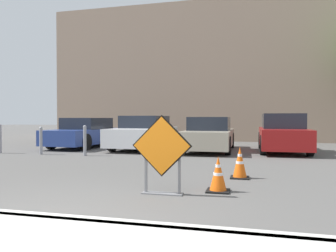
{
  "coord_description": "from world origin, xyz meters",
  "views": [
    {
      "loc": [
        2.47,
        -3.42,
        1.3
      ],
      "look_at": [
        -0.57,
        8.7,
        1.02
      ],
      "focal_mm": 35.0,
      "sensor_mm": 36.0,
      "label": 1
    }
  ],
  "objects_px": {
    "bollard_nearest": "(85,140)",
    "bollard_second": "(41,140)",
    "traffic_cone_second": "(240,163)",
    "road_closed_sign": "(162,153)",
    "traffic_cone_nearest": "(218,175)",
    "parked_car_second": "(144,133)",
    "parked_car_third": "(209,135)",
    "parked_car_fourth": "(283,134)",
    "bollard_third": "(0,138)",
    "parked_car_nearest": "(86,133)"
  },
  "relations": [
    {
      "from": "traffic_cone_nearest",
      "to": "traffic_cone_second",
      "type": "xyz_separation_m",
      "value": [
        0.34,
        1.44,
        0.03
      ]
    },
    {
      "from": "traffic_cone_nearest",
      "to": "parked_car_second",
      "type": "xyz_separation_m",
      "value": [
        -3.88,
        7.63,
        0.37
      ]
    },
    {
      "from": "traffic_cone_second",
      "to": "bollard_second",
      "type": "bearing_deg",
      "value": 156.56
    },
    {
      "from": "bollard_second",
      "to": "traffic_cone_second",
      "type": "bearing_deg",
      "value": -23.44
    },
    {
      "from": "road_closed_sign",
      "to": "bollard_third",
      "type": "xyz_separation_m",
      "value": [
        -7.66,
        5.01,
        -0.15
      ]
    },
    {
      "from": "traffic_cone_nearest",
      "to": "bollard_nearest",
      "type": "distance_m",
      "value": 6.8
    },
    {
      "from": "bollard_third",
      "to": "bollard_second",
      "type": "bearing_deg",
      "value": -0.0
    },
    {
      "from": "road_closed_sign",
      "to": "bollard_second",
      "type": "relative_size",
      "value": 1.36
    },
    {
      "from": "traffic_cone_second",
      "to": "bollard_second",
      "type": "relative_size",
      "value": 0.68
    },
    {
      "from": "traffic_cone_second",
      "to": "parked_car_second",
      "type": "bearing_deg",
      "value": 124.26
    },
    {
      "from": "traffic_cone_second",
      "to": "parked_car_second",
      "type": "distance_m",
      "value": 7.5
    },
    {
      "from": "traffic_cone_nearest",
      "to": "parked_car_fourth",
      "type": "distance_m",
      "value": 7.83
    },
    {
      "from": "parked_car_second",
      "to": "bollard_nearest",
      "type": "bearing_deg",
      "value": 70.04
    },
    {
      "from": "road_closed_sign",
      "to": "traffic_cone_nearest",
      "type": "bearing_deg",
      "value": 27.06
    },
    {
      "from": "parked_car_nearest",
      "to": "parked_car_second",
      "type": "distance_m",
      "value": 2.84
    },
    {
      "from": "parked_car_second",
      "to": "parked_car_nearest",
      "type": "bearing_deg",
      "value": -1.27
    },
    {
      "from": "parked_car_fourth",
      "to": "bollard_nearest",
      "type": "height_order",
      "value": "parked_car_fourth"
    },
    {
      "from": "parked_car_third",
      "to": "bollard_second",
      "type": "relative_size",
      "value": 4.57
    },
    {
      "from": "road_closed_sign",
      "to": "parked_car_fourth",
      "type": "xyz_separation_m",
      "value": [
        2.7,
        8.08,
        -0.03
      ]
    },
    {
      "from": "parked_car_third",
      "to": "parked_car_fourth",
      "type": "xyz_separation_m",
      "value": [
        2.84,
        0.2,
        0.05
      ]
    },
    {
      "from": "traffic_cone_second",
      "to": "bollard_second",
      "type": "distance_m",
      "value": 7.8
    },
    {
      "from": "bollard_nearest",
      "to": "bollard_third",
      "type": "height_order",
      "value": "bollard_third"
    },
    {
      "from": "parked_car_fourth",
      "to": "bollard_nearest",
      "type": "relative_size",
      "value": 3.91
    },
    {
      "from": "traffic_cone_nearest",
      "to": "parked_car_nearest",
      "type": "xyz_separation_m",
      "value": [
        -6.71,
        7.74,
        0.33
      ]
    },
    {
      "from": "traffic_cone_second",
      "to": "parked_car_nearest",
      "type": "bearing_deg",
      "value": 138.23
    },
    {
      "from": "road_closed_sign",
      "to": "parked_car_third",
      "type": "height_order",
      "value": "same"
    },
    {
      "from": "parked_car_nearest",
      "to": "bollard_nearest",
      "type": "xyz_separation_m",
      "value": [
        1.66,
        -3.2,
        -0.07
      ]
    },
    {
      "from": "parked_car_second",
      "to": "bollard_second",
      "type": "bearing_deg",
      "value": 47.36
    },
    {
      "from": "parked_car_fourth",
      "to": "road_closed_sign",
      "type": "bearing_deg",
      "value": 71.77
    },
    {
      "from": "bollard_third",
      "to": "traffic_cone_second",
      "type": "bearing_deg",
      "value": -19.19
    },
    {
      "from": "road_closed_sign",
      "to": "parked_car_nearest",
      "type": "relative_size",
      "value": 0.3
    },
    {
      "from": "traffic_cone_second",
      "to": "parked_car_second",
      "type": "height_order",
      "value": "parked_car_second"
    },
    {
      "from": "parked_car_third",
      "to": "bollard_third",
      "type": "relative_size",
      "value": 4.2
    },
    {
      "from": "road_closed_sign",
      "to": "traffic_cone_second",
      "type": "relative_size",
      "value": 1.99
    },
    {
      "from": "parked_car_nearest",
      "to": "parked_car_fourth",
      "type": "bearing_deg",
      "value": -177.57
    },
    {
      "from": "bollard_second",
      "to": "bollard_nearest",
      "type": "bearing_deg",
      "value": 0.0
    },
    {
      "from": "parked_car_third",
      "to": "parked_car_fourth",
      "type": "relative_size",
      "value": 1.1
    },
    {
      "from": "traffic_cone_second",
      "to": "parked_car_nearest",
      "type": "distance_m",
      "value": 9.46
    },
    {
      "from": "parked_car_nearest",
      "to": "bollard_second",
      "type": "xyz_separation_m",
      "value": [
        -0.1,
        -3.2,
        -0.1
      ]
    },
    {
      "from": "traffic_cone_nearest",
      "to": "parked_car_second",
      "type": "relative_size",
      "value": 0.14
    },
    {
      "from": "parked_car_nearest",
      "to": "parked_car_fourth",
      "type": "distance_m",
      "value": 8.51
    },
    {
      "from": "bollard_nearest",
      "to": "bollard_second",
      "type": "relative_size",
      "value": 1.07
    },
    {
      "from": "road_closed_sign",
      "to": "parked_car_second",
      "type": "xyz_separation_m",
      "value": [
        -2.97,
        8.09,
        -0.05
      ]
    },
    {
      "from": "traffic_cone_nearest",
      "to": "road_closed_sign",
      "type": "bearing_deg",
      "value": -152.94
    },
    {
      "from": "parked_car_second",
      "to": "parked_car_third",
      "type": "bearing_deg",
      "value": 176.7
    },
    {
      "from": "road_closed_sign",
      "to": "parked_car_second",
      "type": "bearing_deg",
      "value": 110.14
    },
    {
      "from": "traffic_cone_nearest",
      "to": "parked_car_nearest",
      "type": "height_order",
      "value": "parked_car_nearest"
    },
    {
      "from": "traffic_cone_second",
      "to": "road_closed_sign",
      "type": "bearing_deg",
      "value": -123.21
    },
    {
      "from": "parked_car_third",
      "to": "bollard_second",
      "type": "distance_m",
      "value": 6.45
    },
    {
      "from": "bollard_second",
      "to": "bollard_third",
      "type": "bearing_deg",
      "value": 180.0
    }
  ]
}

